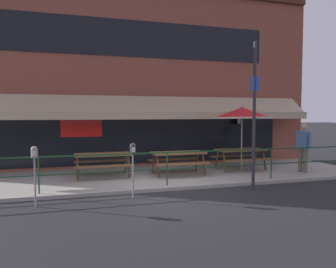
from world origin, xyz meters
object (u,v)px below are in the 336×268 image
at_px(pedestrian_walking, 303,145).
at_px(parking_meter_far, 133,154).
at_px(picnic_table_right, 241,153).
at_px(patio_umbrella_right, 242,113).
at_px(picnic_table_centre, 178,157).
at_px(street_sign_pole, 254,114).
at_px(picnic_table_left, 103,158).
at_px(parking_meter_near, 34,158).

height_order(pedestrian_walking, parking_meter_far, pedestrian_walking).
relative_size(picnic_table_right, patio_umbrella_right, 0.76).
distance_m(picnic_table_centre, picnic_table_right, 2.51).
xyz_separation_m(patio_umbrella_right, street_sign_pole, (-0.99, -2.45, -0.03)).
relative_size(picnic_table_left, street_sign_pole, 0.43).
distance_m(patio_umbrella_right, parking_meter_near, 7.34).
bearing_deg(pedestrian_walking, patio_umbrella_right, 151.63).
distance_m(patio_umbrella_right, pedestrian_walking, 2.40).
xyz_separation_m(parking_meter_far, street_sign_pole, (3.49, 0.04, 1.00)).
bearing_deg(picnic_table_centre, picnic_table_left, 173.13).
height_order(picnic_table_right, parking_meter_near, parking_meter_near).
bearing_deg(street_sign_pole, picnic_table_centre, 123.58).
bearing_deg(patio_umbrella_right, picnic_table_right, 90.00).
bearing_deg(parking_meter_near, street_sign_pole, 1.35).
height_order(picnic_table_centre, parking_meter_near, parking_meter_near).
distance_m(picnic_table_left, parking_meter_near, 3.28).
relative_size(pedestrian_walking, parking_meter_far, 1.20).
distance_m(patio_umbrella_right, parking_meter_far, 5.23).
xyz_separation_m(picnic_table_left, parking_meter_far, (0.51, -2.60, 0.44)).
relative_size(picnic_table_centre, parking_meter_far, 1.27).
bearing_deg(pedestrian_walking, street_sign_pole, -153.24).
bearing_deg(picnic_table_left, street_sign_pole, -32.68).
distance_m(picnic_table_left, parking_meter_far, 2.69).
height_order(pedestrian_walking, parking_meter_near, pedestrian_walking).
xyz_separation_m(picnic_table_centre, parking_meter_near, (-4.30, -2.40, 0.44)).
xyz_separation_m(picnic_table_left, picnic_table_centre, (2.50, -0.30, 0.00)).
bearing_deg(picnic_table_centre, street_sign_pole, -56.42).
xyz_separation_m(picnic_table_right, parking_meter_near, (-6.79, -2.65, 0.44)).
distance_m(pedestrian_walking, parking_meter_near, 8.81).
xyz_separation_m(picnic_table_right, street_sign_pole, (-0.99, -2.51, 1.44)).
relative_size(picnic_table_centre, picnic_table_right, 1.00).
relative_size(picnic_table_centre, pedestrian_walking, 1.05).
bearing_deg(street_sign_pole, parking_meter_far, -179.38).
xyz_separation_m(picnic_table_centre, patio_umbrella_right, (2.50, 0.19, 1.47)).
xyz_separation_m(picnic_table_right, patio_umbrella_right, (0.00, -0.06, 1.47)).
bearing_deg(patio_umbrella_right, parking_meter_far, -150.95).
xyz_separation_m(pedestrian_walking, street_sign_pole, (-2.86, -1.44, 1.09)).
xyz_separation_m(picnic_table_right, pedestrian_walking, (1.87, -1.07, 0.35)).
height_order(picnic_table_left, pedestrian_walking, pedestrian_walking).
relative_size(picnic_table_left, pedestrian_walking, 1.05).
bearing_deg(street_sign_pole, parking_meter_near, -178.65).
relative_size(picnic_table_right, street_sign_pole, 0.43).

